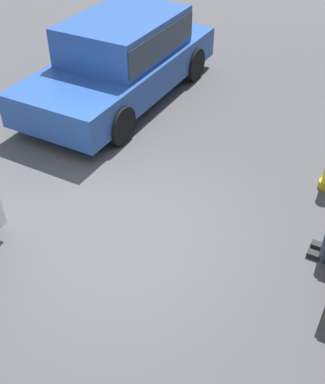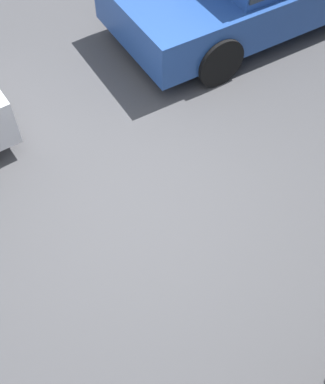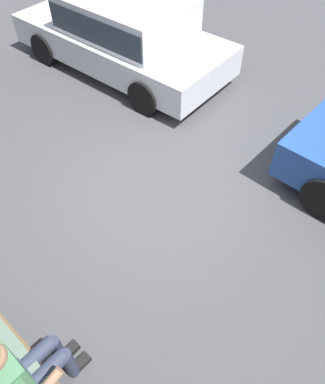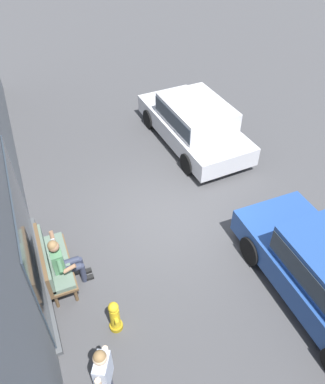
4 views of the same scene
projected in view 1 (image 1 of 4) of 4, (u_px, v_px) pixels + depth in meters
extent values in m
plane|color=#424244|center=(120.00, 240.00, 6.11)|extent=(60.00, 60.00, 0.00)
cube|color=black|center=(317.00, 256.00, 5.84)|extent=(0.10, 0.24, 0.07)
cube|color=black|center=(321.00, 247.00, 5.97)|extent=(0.10, 0.24, 0.07)
cube|color=#23478E|center=(121.00, 72.00, 8.84)|extent=(4.39, 1.79, 0.57)
cube|color=#23478E|center=(124.00, 35.00, 8.57)|extent=(2.28, 1.57, 0.67)
cube|color=#28333D|center=(124.00, 35.00, 8.57)|extent=(2.24, 1.60, 0.47)
cylinder|color=black|center=(121.00, 126.00, 7.71)|extent=(0.65, 0.18, 0.65)
cylinder|color=black|center=(38.00, 102.00, 8.35)|extent=(0.65, 0.18, 0.65)
cylinder|color=black|center=(194.00, 65.00, 9.58)|extent=(0.65, 0.18, 0.65)
cylinder|color=black|center=(122.00, 49.00, 10.22)|extent=(0.65, 0.18, 0.65)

